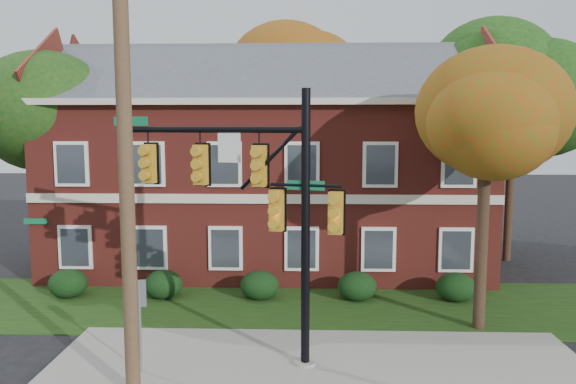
{
  "coord_description": "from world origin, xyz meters",
  "views": [
    {
      "loc": [
        -0.33,
        -12.9,
        6.23
      ],
      "look_at": [
        -0.86,
        3.0,
        4.35
      ],
      "focal_mm": 35.0,
      "sensor_mm": 36.0,
      "label": 1
    }
  ],
  "objects_px": {
    "sign_post": "(140,311)",
    "traffic_signal": "(257,196)",
    "hedge_center": "(260,285)",
    "hedge_far_left": "(68,283)",
    "hedge_far_right": "(456,287)",
    "tree_far_rear": "(301,80)",
    "tree_near_right": "(496,111)",
    "tree_right_rear": "(523,83)",
    "hedge_left": "(163,284)",
    "hedge_right": "(357,286)",
    "utility_pole": "(126,176)",
    "tree_left_rear": "(39,115)",
    "apartment_building": "(269,154)"
  },
  "relations": [
    {
      "from": "sign_post",
      "to": "traffic_signal",
      "type": "bearing_deg",
      "value": 7.69
    },
    {
      "from": "hedge_center",
      "to": "hedge_far_left",
      "type": "bearing_deg",
      "value": 180.0
    },
    {
      "from": "hedge_far_right",
      "to": "sign_post",
      "type": "bearing_deg",
      "value": -146.72
    },
    {
      "from": "tree_far_rear",
      "to": "sign_post",
      "type": "bearing_deg",
      "value": -101.18
    },
    {
      "from": "tree_near_right",
      "to": "tree_far_rear",
      "type": "xyz_separation_m",
      "value": [
        -5.88,
        15.93,
        2.17
      ]
    },
    {
      "from": "tree_near_right",
      "to": "tree_right_rear",
      "type": "height_order",
      "value": "tree_right_rear"
    },
    {
      "from": "tree_near_right",
      "to": "hedge_far_right",
      "type": "bearing_deg",
      "value": 94.52
    },
    {
      "from": "hedge_center",
      "to": "sign_post",
      "type": "relative_size",
      "value": 0.57
    },
    {
      "from": "hedge_left",
      "to": "hedge_right",
      "type": "distance_m",
      "value": 7.0
    },
    {
      "from": "tree_near_right",
      "to": "traffic_signal",
      "type": "distance_m",
      "value": 7.6
    },
    {
      "from": "sign_post",
      "to": "hedge_left",
      "type": "bearing_deg",
      "value": 90.26
    },
    {
      "from": "hedge_center",
      "to": "tree_far_rear",
      "type": "relative_size",
      "value": 0.12
    },
    {
      "from": "hedge_far_right",
      "to": "tree_right_rear",
      "type": "height_order",
      "value": "tree_right_rear"
    },
    {
      "from": "tree_right_rear",
      "to": "utility_pole",
      "type": "xyz_separation_m",
      "value": [
        -13.63,
        -13.48,
        -3.0
      ]
    },
    {
      "from": "tree_left_rear",
      "to": "utility_pole",
      "type": "relative_size",
      "value": 0.88
    },
    {
      "from": "hedge_center",
      "to": "tree_near_right",
      "type": "xyz_separation_m",
      "value": [
        7.22,
        -2.83,
        6.14
      ]
    },
    {
      "from": "tree_left_rear",
      "to": "traffic_signal",
      "type": "height_order",
      "value": "tree_left_rear"
    },
    {
      "from": "utility_pole",
      "to": "hedge_left",
      "type": "bearing_deg",
      "value": 99.28
    },
    {
      "from": "hedge_left",
      "to": "sign_post",
      "type": "bearing_deg",
      "value": -80.62
    },
    {
      "from": "tree_right_rear",
      "to": "hedge_right",
      "type": "bearing_deg",
      "value": -141.98
    },
    {
      "from": "hedge_left",
      "to": "hedge_right",
      "type": "bearing_deg",
      "value": 0.0
    },
    {
      "from": "tree_left_rear",
      "to": "tree_right_rear",
      "type": "relative_size",
      "value": 0.84
    },
    {
      "from": "sign_post",
      "to": "hedge_right",
      "type": "bearing_deg",
      "value": 37.03
    },
    {
      "from": "hedge_far_left",
      "to": "tree_far_rear",
      "type": "bearing_deg",
      "value": 57.5
    },
    {
      "from": "hedge_left",
      "to": "tree_far_rear",
      "type": "xyz_separation_m",
      "value": [
        4.84,
        13.09,
        8.32
      ]
    },
    {
      "from": "hedge_center",
      "to": "utility_pole",
      "type": "distance_m",
      "value": 8.99
    },
    {
      "from": "apartment_building",
      "to": "utility_pole",
      "type": "height_order",
      "value": "utility_pole"
    },
    {
      "from": "tree_near_right",
      "to": "sign_post",
      "type": "distance_m",
      "value": 11.43
    },
    {
      "from": "tree_left_rear",
      "to": "apartment_building",
      "type": "bearing_deg",
      "value": 6.54
    },
    {
      "from": "hedge_left",
      "to": "hedge_far_right",
      "type": "xyz_separation_m",
      "value": [
        10.5,
        0.0,
        0.0
      ]
    },
    {
      "from": "traffic_signal",
      "to": "utility_pole",
      "type": "distance_m",
      "value": 3.46
    },
    {
      "from": "traffic_signal",
      "to": "sign_post",
      "type": "height_order",
      "value": "traffic_signal"
    },
    {
      "from": "hedge_far_right",
      "to": "sign_post",
      "type": "height_order",
      "value": "sign_post"
    },
    {
      "from": "hedge_center",
      "to": "tree_near_right",
      "type": "bearing_deg",
      "value": -21.42
    },
    {
      "from": "utility_pole",
      "to": "sign_post",
      "type": "height_order",
      "value": "utility_pole"
    },
    {
      "from": "tree_near_right",
      "to": "traffic_signal",
      "type": "height_order",
      "value": "tree_near_right"
    },
    {
      "from": "tree_far_rear",
      "to": "utility_pole",
      "type": "height_order",
      "value": "tree_far_rear"
    },
    {
      "from": "tree_right_rear",
      "to": "sign_post",
      "type": "distance_m",
      "value": 19.59
    },
    {
      "from": "hedge_left",
      "to": "utility_pole",
      "type": "bearing_deg",
      "value": -80.87
    },
    {
      "from": "apartment_building",
      "to": "hedge_far_right",
      "type": "distance_m",
      "value": 9.82
    },
    {
      "from": "traffic_signal",
      "to": "sign_post",
      "type": "relative_size",
      "value": 2.93
    },
    {
      "from": "tree_far_rear",
      "to": "tree_right_rear",
      "type": "bearing_deg",
      "value": -35.0
    },
    {
      "from": "tree_far_rear",
      "to": "utility_pole",
      "type": "distance_m",
      "value": 21.12
    },
    {
      "from": "hedge_left",
      "to": "tree_right_rear",
      "type": "bearing_deg",
      "value": 22.42
    },
    {
      "from": "hedge_far_left",
      "to": "hedge_center",
      "type": "relative_size",
      "value": 1.0
    },
    {
      "from": "hedge_far_left",
      "to": "hedge_center",
      "type": "bearing_deg",
      "value": 0.0
    },
    {
      "from": "utility_pole",
      "to": "hedge_far_left",
      "type": "bearing_deg",
      "value": 122.59
    },
    {
      "from": "tree_right_rear",
      "to": "traffic_signal",
      "type": "bearing_deg",
      "value": -133.59
    },
    {
      "from": "utility_pole",
      "to": "tree_left_rear",
      "type": "bearing_deg",
      "value": 122.95
    },
    {
      "from": "apartment_building",
      "to": "hedge_right",
      "type": "distance_m",
      "value": 7.73
    }
  ]
}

